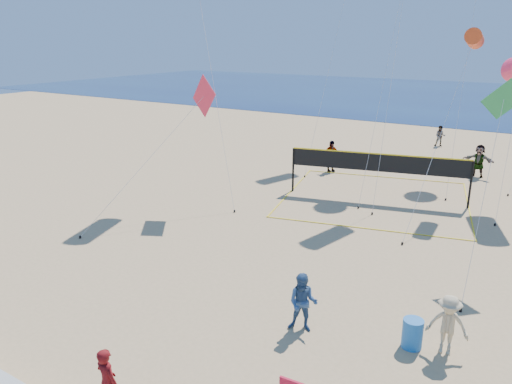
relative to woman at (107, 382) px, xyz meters
The scene contains 13 objects.
ground 2.30m from the woman, 73.28° to the left, with size 120.00×120.00×0.00m, color tan.
ocean 64.08m from the woman, 89.44° to the left, with size 140.00×50.00×0.03m, color #10204E.
woman is the anchor object (origin of this frame).
bystander_a 5.27m from the woman, 68.30° to the left, with size 0.79×0.62×1.62m, color #335481.
bystander_b 7.98m from the woman, 47.46° to the left, with size 1.00×0.58×1.55m, color #CCB588.
far_person_0 20.88m from the woman, 101.48° to the left, with size 1.07×0.44×1.82m, color gray.
far_person_1 24.04m from the woman, 82.20° to the left, with size 1.68×0.53×1.81m, color gray.
far_person_3 31.14m from the woman, 90.79° to the left, with size 0.71×0.55×1.46m, color gray.
trash_barrel 7.33m from the woman, 50.80° to the left, with size 0.51×0.51×0.77m, color blue.
volleyball_net 16.88m from the woman, 90.63° to the left, with size 10.15×10.04×2.26m.
kite_2 20.48m from the woman, 81.06° to the left, with size 0.93×8.08×7.88m.
kite_3 13.94m from the woman, 119.57° to the left, with size 2.69×6.24×5.97m.
kite_4 13.83m from the woman, 66.34° to the left, with size 1.37×4.30×6.26m.
Camera 1 is at (6.45, -7.67, 7.47)m, focal length 35.00 mm.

